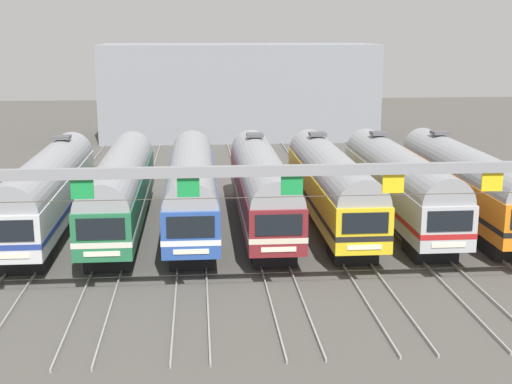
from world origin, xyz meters
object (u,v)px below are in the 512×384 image
(commuter_train_maroon, at_px, (262,185))
(commuter_train_silver, at_px, (48,188))
(commuter_train_green, at_px, (120,187))
(catenary_gantry, at_px, (292,190))
(commuter_train_blue, at_px, (192,186))
(commuter_train_orange, at_px, (465,181))
(commuter_train_stainless, at_px, (399,182))
(commuter_train_yellow, at_px, (331,183))

(commuter_train_maroon, bearing_deg, commuter_train_silver, 180.00)
(commuter_train_green, distance_m, catenary_gantry, 16.13)
(catenary_gantry, bearing_deg, commuter_train_maroon, 90.00)
(commuter_train_green, relative_size, commuter_train_blue, 1.00)
(commuter_train_orange, bearing_deg, commuter_train_blue, -179.99)
(commuter_train_maroon, relative_size, commuter_train_orange, 1.00)
(commuter_train_blue, bearing_deg, commuter_train_stainless, 0.02)
(commuter_train_silver, bearing_deg, commuter_train_stainless, 0.00)
(commuter_train_silver, distance_m, commuter_train_blue, 8.40)
(commuter_train_maroon, height_order, catenary_gantry, catenary_gantry)
(commuter_train_silver, relative_size, catenary_gantry, 0.59)
(commuter_train_silver, xyz_separation_m, commuter_train_green, (4.20, -0.00, -0.00))
(commuter_train_maroon, distance_m, commuter_train_orange, 12.60)
(commuter_train_silver, bearing_deg, commuter_train_maroon, 0.00)
(commuter_train_maroon, xyz_separation_m, commuter_train_orange, (12.60, 0.00, 0.00))
(commuter_train_green, height_order, commuter_train_orange, commuter_train_orange)
(commuter_train_stainless, xyz_separation_m, catenary_gantry, (-8.40, -13.50, 2.76))
(commuter_train_silver, bearing_deg, catenary_gantry, -46.98)
(commuter_train_silver, height_order, commuter_train_orange, same)
(commuter_train_stainless, bearing_deg, commuter_train_silver, 180.00)
(commuter_train_yellow, bearing_deg, commuter_train_silver, 180.00)
(commuter_train_green, relative_size, commuter_train_orange, 1.00)
(commuter_train_blue, xyz_separation_m, catenary_gantry, (4.20, -13.49, 2.76))
(commuter_train_green, bearing_deg, catenary_gantry, -58.10)
(commuter_train_maroon, distance_m, commuter_train_stainless, 8.40)
(commuter_train_yellow, xyz_separation_m, catenary_gantry, (-4.20, -13.50, 2.76))
(commuter_train_yellow, bearing_deg, commuter_train_stainless, 0.00)
(commuter_train_blue, distance_m, commuter_train_orange, 16.80)
(commuter_train_green, height_order, commuter_train_blue, same)
(commuter_train_silver, height_order, commuter_train_stainless, same)
(commuter_train_yellow, xyz_separation_m, commuter_train_orange, (8.40, 0.00, 0.00))
(commuter_train_green, distance_m, commuter_train_blue, 4.20)
(commuter_train_silver, xyz_separation_m, commuter_train_maroon, (12.60, 0.00, 0.00))
(commuter_train_stainless, height_order, catenary_gantry, catenary_gantry)
(commuter_train_maroon, relative_size, catenary_gantry, 0.59)
(commuter_train_silver, relative_size, commuter_train_green, 1.00)
(commuter_train_green, xyz_separation_m, catenary_gantry, (8.40, -13.49, 2.76))
(commuter_train_blue, relative_size, commuter_train_yellow, 1.00)
(commuter_train_silver, relative_size, commuter_train_blue, 1.00)
(commuter_train_blue, bearing_deg, commuter_train_maroon, 0.06)
(commuter_train_maroon, relative_size, commuter_train_yellow, 1.00)
(commuter_train_blue, bearing_deg, catenary_gantry, -72.71)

